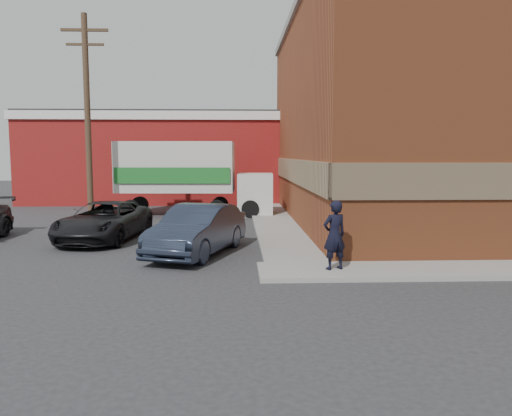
# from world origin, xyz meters

# --- Properties ---
(ground) EXTENTS (90.00, 90.00, 0.00)m
(ground) POSITION_xyz_m (0.00, 0.00, 0.00)
(ground) COLOR #28282B
(ground) RESTS_ON ground
(brick_building) EXTENTS (14.25, 18.25, 9.36)m
(brick_building) POSITION_xyz_m (8.50, 9.00, 4.68)
(brick_building) COLOR #9A4927
(brick_building) RESTS_ON ground
(sidewalk_west) EXTENTS (1.80, 18.00, 0.12)m
(sidewalk_west) POSITION_xyz_m (0.60, 9.00, 0.06)
(sidewalk_west) COLOR gray
(sidewalk_west) RESTS_ON ground
(warehouse) EXTENTS (16.30, 8.30, 5.60)m
(warehouse) POSITION_xyz_m (-6.00, 20.00, 2.81)
(warehouse) COLOR maroon
(warehouse) RESTS_ON ground
(utility_pole) EXTENTS (2.00, 0.26, 9.00)m
(utility_pole) POSITION_xyz_m (-7.50, 9.00, 4.75)
(utility_pole) COLOR #4E3A27
(utility_pole) RESTS_ON ground
(man) EXTENTS (0.75, 0.62, 1.76)m
(man) POSITION_xyz_m (1.42, -0.92, 1.00)
(man) COLOR black
(man) RESTS_ON sidewalk_south
(sedan) EXTENTS (2.98, 4.82, 1.50)m
(sedan) POSITION_xyz_m (-2.22, 1.71, 0.75)
(sedan) COLOR #283043
(sedan) RESTS_ON ground
(suv_a) EXTENTS (2.87, 5.12, 1.35)m
(suv_a) POSITION_xyz_m (-5.71, 4.39, 0.68)
(suv_a) COLOR black
(suv_a) RESTS_ON ground
(box_truck) EXTENTS (7.45, 2.56, 3.63)m
(box_truck) POSITION_xyz_m (-3.29, 11.46, 2.09)
(box_truck) COLOR silver
(box_truck) RESTS_ON ground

